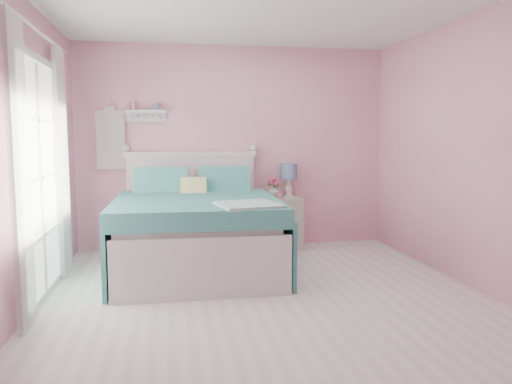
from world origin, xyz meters
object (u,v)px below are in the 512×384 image
object	(u,v)px
vase	(274,191)
teacup	(279,195)
nightstand	(282,222)
bed	(196,231)
table_lamp	(289,173)

from	to	relation	value
vase	teacup	bearing A→B (deg)	-67.32
nightstand	vase	distance (m)	0.43
bed	table_lamp	world-z (taller)	bed
table_lamp	teacup	bearing A→B (deg)	-133.82
teacup	nightstand	bearing A→B (deg)	56.30
table_lamp	vase	bearing A→B (deg)	-162.35
nightstand	teacup	size ratio (longest dim) A/B	7.07
bed	nightstand	world-z (taller)	bed
vase	teacup	world-z (taller)	vase
bed	nightstand	bearing A→B (deg)	36.98
vase	bed	bearing A→B (deg)	-141.31
table_lamp	vase	world-z (taller)	table_lamp
vase	nightstand	bearing A→B (deg)	0.47
nightstand	vase	world-z (taller)	vase
teacup	bed	bearing A→B (deg)	-146.21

